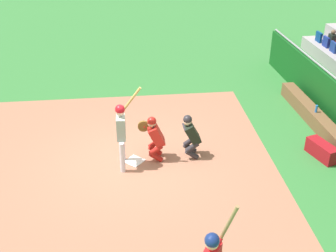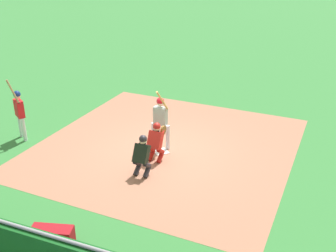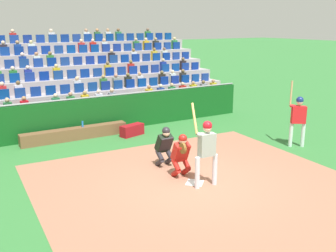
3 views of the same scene
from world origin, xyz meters
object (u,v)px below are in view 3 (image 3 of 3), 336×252
(water_bottle_on_bench, at_px, (83,124))
(on_deck_batter, at_px, (298,116))
(catcher_crouching, at_px, (181,153))
(equipment_duffel_bag, at_px, (132,130))
(home_plate_umpire, at_px, (165,144))
(dugout_bench, at_px, (75,134))
(batter_at_plate, at_px, (206,146))
(home_plate_marker, at_px, (195,183))

(water_bottle_on_bench, relative_size, on_deck_batter, 0.10)
(catcher_crouching, xyz_separation_m, equipment_duffel_bag, (-0.63, -4.48, -0.50))
(home_plate_umpire, relative_size, dugout_bench, 0.32)
(batter_at_plate, relative_size, home_plate_umpire, 1.72)
(dugout_bench, bearing_deg, catcher_crouching, 105.39)
(catcher_crouching, bearing_deg, home_plate_umpire, -91.88)
(home_plate_marker, distance_m, catcher_crouching, 0.90)
(batter_at_plate, height_order, water_bottle_on_bench, batter_at_plate)
(catcher_crouching, height_order, home_plate_umpire, catcher_crouching)
(water_bottle_on_bench, xyz_separation_m, on_deck_batter, (-6.08, 4.76, 0.55))
(home_plate_umpire, relative_size, water_bottle_on_bench, 5.46)
(home_plate_umpire, bearing_deg, home_plate_marker, 91.91)
(water_bottle_on_bench, relative_size, equipment_duffel_bag, 0.24)
(home_plate_marker, xyz_separation_m, equipment_duffel_bag, (-0.55, -5.04, 0.20))
(water_bottle_on_bench, distance_m, equipment_duffel_bag, 1.87)
(catcher_crouching, xyz_separation_m, on_deck_batter, (-4.97, -0.32, 0.39))
(catcher_crouching, bearing_deg, batter_at_plate, 104.15)
(home_plate_marker, distance_m, home_plate_umpire, 1.67)
(catcher_crouching, bearing_deg, on_deck_batter, -176.31)
(batter_at_plate, height_order, on_deck_batter, on_deck_batter)
(on_deck_batter, bearing_deg, catcher_crouching, 3.69)
(catcher_crouching, relative_size, home_plate_umpire, 1.01)
(batter_at_plate, relative_size, catcher_crouching, 1.70)
(batter_at_plate, bearing_deg, water_bottle_on_bench, -77.38)
(on_deck_batter, bearing_deg, batter_at_plate, 13.89)
(on_deck_batter, bearing_deg, water_bottle_on_bench, -38.02)
(batter_at_plate, xyz_separation_m, equipment_duffel_bag, (-0.41, -5.34, -0.90))
(home_plate_umpire, height_order, water_bottle_on_bench, home_plate_umpire)
(home_plate_marker, relative_size, on_deck_batter, 0.19)
(water_bottle_on_bench, bearing_deg, home_plate_marker, 101.98)
(water_bottle_on_bench, bearing_deg, batter_at_plate, 102.62)
(on_deck_batter, bearing_deg, home_plate_marker, 10.16)
(batter_at_plate, relative_size, on_deck_batter, 0.96)
(batter_at_plate, relative_size, equipment_duffel_bag, 2.29)
(equipment_duffel_bag, bearing_deg, batter_at_plate, 69.84)
(water_bottle_on_bench, bearing_deg, catcher_crouching, 102.36)
(dugout_bench, bearing_deg, batter_at_plate, 105.22)
(batter_at_plate, distance_m, equipment_duffel_bag, 5.43)
(catcher_crouching, bearing_deg, dugout_bench, -74.61)
(catcher_crouching, relative_size, dugout_bench, 0.32)
(home_plate_umpire, bearing_deg, on_deck_batter, 172.52)
(water_bottle_on_bench, bearing_deg, dugout_bench, -5.35)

